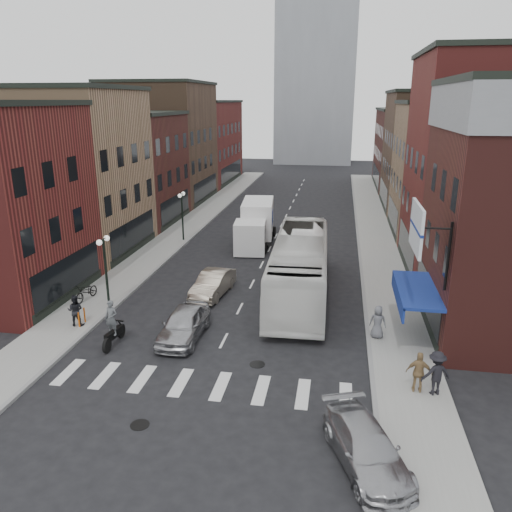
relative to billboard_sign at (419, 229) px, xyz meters
The scene contains 31 objects.
ground 10.56m from the billboard_sign, behind, with size 160.00×160.00×0.00m, color black.
sidewalk_left 28.12m from the billboard_sign, 128.47° to the left, with size 3.00×74.00×0.15m, color gray.
sidewalk_right 22.34m from the billboard_sign, 90.23° to the left, with size 3.00×74.00×0.15m, color gray.
curb_left 27.25m from the billboard_sign, 125.94° to the left, with size 0.20×74.00×0.16m, color gray.
curb_right 22.41m from the billboard_sign, 94.22° to the left, with size 0.20×74.00×0.16m, color gray.
crosswalk_stripes 11.12m from the billboard_sign, 157.82° to the right, with size 12.00×2.20×0.01m, color silver.
bldg_left_mid_a 27.17m from the billboard_sign, 150.21° to the left, with size 10.30×10.20×12.30m.
bldg_left_mid_b 33.30m from the billboard_sign, 135.10° to the left, with size 10.30×10.20×10.30m.
bldg_left_far_a 41.79m from the billboard_sign, 124.35° to the left, with size 10.30×12.20×13.30m.
bldg_left_far_b 53.93m from the billboard_sign, 115.93° to the left, with size 10.30×16.20×11.30m.
bldg_right_mid_a 14.98m from the billboard_sign, 64.61° to the left, with size 10.30×10.20×14.30m.
bldg_right_mid_b 24.36m from the billboard_sign, 74.75° to the left, with size 10.30×10.20×11.30m.
bldg_right_far_a 35.09m from the billboard_sign, 79.48° to the left, with size 10.30×12.20×12.30m.
bldg_right_far_b 48.93m from the billboard_sign, 82.47° to the left, with size 10.30×16.20×10.30m.
awning_blue 4.05m from the billboard_sign, 80.39° to the left, with size 1.80×5.00×0.78m.
billboard_sign is the anchor object (origin of this frame).
distant_tower 80.22m from the billboard_sign, 96.32° to the left, with size 14.00×14.00×50.00m, color #9399A0.
streetlamp_near 16.68m from the billboard_sign, 167.65° to the left, with size 0.32×1.22×4.11m.
streetlamp_far 23.92m from the billboard_sign, 132.41° to the left, with size 0.32×1.22×4.11m.
bike_rack 17.14m from the billboard_sign, behind, with size 0.08×0.68×0.80m.
box_truck 20.68m from the billboard_sign, 119.30° to the left, with size 2.92×8.06×3.42m.
motorcycle_rider 14.62m from the billboard_sign, behind, with size 0.68×2.27×2.31m.
transit_bus 9.88m from the billboard_sign, 127.63° to the left, with size 3.09×13.23×3.68m, color white.
sedan_left_near 11.87m from the billboard_sign, behind, with size 1.81×4.50×1.53m, color #ADAEB2.
sedan_left_far 13.45m from the billboard_sign, 149.32° to the left, with size 1.52×4.36×1.44m, color #B1A490.
curb_car 9.33m from the billboard_sign, 106.05° to the right, with size 1.84×4.52×1.31m, color #A4A4A9.
parked_bicycle 18.80m from the billboard_sign, 167.32° to the left, with size 0.68×1.94×1.02m, color black.
ped_left_solo 17.23m from the billboard_sign, behind, with size 0.81×0.46×1.66m, color black.
ped_right_a 5.86m from the billboard_sign, 75.19° to the right, with size 1.18×0.59×1.83m, color black.
ped_right_b 5.84m from the billboard_sign, 87.62° to the right, with size 1.00×0.50×1.71m, color olive.
ped_right_c 5.60m from the billboard_sign, 123.22° to the left, with size 0.80×0.52×1.65m, color slate.
Camera 1 is at (5.24, -20.54, 11.28)m, focal length 35.00 mm.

